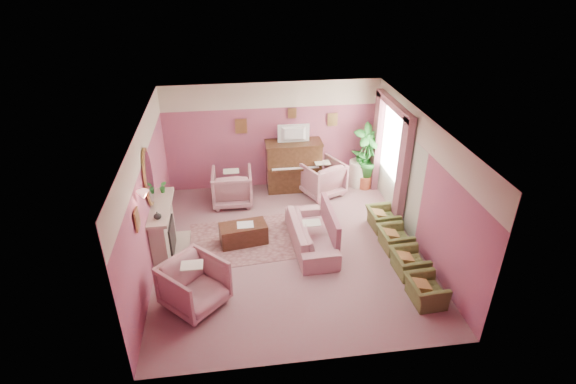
{
  "coord_description": "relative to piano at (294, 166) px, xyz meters",
  "views": [
    {
      "loc": [
        -1.08,
        -7.79,
        5.71
      ],
      "look_at": [
        0.04,
        0.4,
        1.16
      ],
      "focal_mm": 28.0,
      "sensor_mm": 36.0,
      "label": 1
    }
  ],
  "objects": [
    {
      "name": "picture_rail_band",
      "position": [
        -0.5,
        0.31,
        1.82
      ],
      "size": [
        5.5,
        0.01,
        0.65
      ],
      "primitive_type": "cube",
      "color": "beige",
      "rests_on": "wall_back"
    },
    {
      "name": "print_left_wall",
      "position": [
        -3.21,
        -3.88,
        1.07
      ],
      "size": [
        0.03,
        0.28,
        0.36
      ],
      "primitive_type": "cube",
      "color": "#AD8C4B",
      "rests_on": "wall_left"
    },
    {
      "name": "print_back_right",
      "position": [
        1.05,
        0.28,
        1.13
      ],
      "size": [
        0.26,
        0.03,
        0.34
      ],
      "primitive_type": "cube",
      "color": "#AD8C4B",
      "rests_on": "wall_back"
    },
    {
      "name": "floral_armchair_right",
      "position": [
        0.68,
        -0.39,
        -0.15
      ],
      "size": [
        0.96,
        0.96,
        1.0
      ],
      "primitive_type": "imported",
      "color": "#B58187",
      "rests_on": "floor"
    },
    {
      "name": "hearth",
      "position": [
        -2.89,
        -2.48,
        -0.64
      ],
      "size": [
        0.55,
        1.5,
        0.02
      ],
      "primitive_type": "cube",
      "color": "#B7A491",
      "rests_on": "floor"
    },
    {
      "name": "floral_armchair_front",
      "position": [
        -2.38,
        -4.15,
        -0.15
      ],
      "size": [
        0.96,
        0.96,
        1.0
      ],
      "primitive_type": "imported",
      "color": "#B58187",
      "rests_on": "floor"
    },
    {
      "name": "piano_keys",
      "position": [
        0.0,
        -0.35,
        0.11
      ],
      "size": [
        1.2,
        0.08,
        0.02
      ],
      "primitive_type": "cube",
      "color": "white",
      "rests_on": "piano"
    },
    {
      "name": "mantel_plant",
      "position": [
        -3.05,
        -1.93,
        0.64
      ],
      "size": [
        0.16,
        0.16,
        0.28
      ],
      "primitive_type": "imported",
      "color": "#27802B",
      "rests_on": "mantel_shelf"
    },
    {
      "name": "piano_keyshelf",
      "position": [
        -0.0,
        -0.35,
        0.07
      ],
      "size": [
        1.3,
        0.12,
        0.06
      ],
      "primitive_type": "cube",
      "color": "#422917",
      "rests_on": "piano"
    },
    {
      "name": "fireplace_inset",
      "position": [
        -2.99,
        -2.48,
        -0.25
      ],
      "size": [
        0.18,
        0.72,
        0.68
      ],
      "primitive_type": "cube",
      "color": "black",
      "rests_on": "floor"
    },
    {
      "name": "floral_armchair_left",
      "position": [
        -1.62,
        -0.56,
        -0.15
      ],
      "size": [
        0.96,
        0.96,
        1.0
      ],
      "primitive_type": "imported",
      "color": "#B58187",
      "rests_on": "floor"
    },
    {
      "name": "wall_back",
      "position": [
        -0.5,
        0.32,
        0.75
      ],
      "size": [
        5.5,
        0.02,
        2.8
      ],
      "primitive_type": "cube",
      "color": "#7F436D",
      "rests_on": "floor"
    },
    {
      "name": "sofa",
      "position": [
        -0.0,
        -2.63,
        -0.24
      ],
      "size": [
        0.67,
        2.02,
        0.82
      ],
      "primitive_type": "imported",
      "color": "#B58187",
      "rests_on": "floor"
    },
    {
      "name": "curtain_right",
      "position": [
        2.12,
        -0.21,
        0.65
      ],
      "size": [
        0.16,
        0.34,
        2.6
      ],
      "primitive_type": "cube",
      "color": "#8B4E5E",
      "rests_on": "floor"
    },
    {
      "name": "piano_top",
      "position": [
        0.0,
        0.0,
        0.66
      ],
      "size": [
        1.45,
        0.65,
        0.04
      ],
      "primitive_type": "cube",
      "color": "#422917",
      "rests_on": "piano"
    },
    {
      "name": "olive_chair_c",
      "position": [
        1.73,
        -2.98,
        -0.34
      ],
      "size": [
        0.5,
        0.72,
        0.62
      ],
      "primitive_type": "imported",
      "color": "#555E2E",
      "rests_on": "floor"
    },
    {
      "name": "table_paper",
      "position": [
        -1.39,
        -2.33,
        -0.2
      ],
      "size": [
        0.35,
        0.28,
        0.01
      ],
      "primitive_type": "cube",
      "color": "silver",
      "rests_on": "coffee_table"
    },
    {
      "name": "fire_ember",
      "position": [
        -2.95,
        -2.48,
        -0.43
      ],
      "size": [
        0.06,
        0.54,
        0.1
      ],
      "primitive_type": "cube",
      "color": "#E05226",
      "rests_on": "floor"
    },
    {
      "name": "mantel_shelf",
      "position": [
        -3.06,
        -2.48,
        0.47
      ],
      "size": [
        0.4,
        1.55,
        0.07
      ],
      "primitive_type": "cube",
      "color": "#B7A491",
      "rests_on": "fireplace_surround"
    },
    {
      "name": "area_rug",
      "position": [
        -1.33,
        -2.25,
        -0.64
      ],
      "size": [
        2.65,
        2.01,
        0.01
      ],
      "primitive_type": "cube",
      "rotation": [
        0.0,
        0.0,
        0.09
      ],
      "color": "#835556",
      "rests_on": "floor"
    },
    {
      "name": "wall_front",
      "position": [
        -0.5,
        -5.68,
        0.75
      ],
      "size": [
        5.5,
        0.02,
        2.8
      ],
      "primitive_type": "cube",
      "color": "#7F436D",
      "rests_on": "floor"
    },
    {
      "name": "television",
      "position": [
        0.0,
        -0.05,
        0.95
      ],
      "size": [
        0.8,
        0.12,
        0.48
      ],
      "primitive_type": "imported",
      "color": "black",
      "rests_on": "piano"
    },
    {
      "name": "stripe_panel",
      "position": [
        2.23,
        -1.38,
        0.42
      ],
      "size": [
        0.01,
        3.0,
        2.15
      ],
      "primitive_type": "cube",
      "color": "beige",
      "rests_on": "wall_right"
    },
    {
      "name": "mirror_glass",
      "position": [
        -3.17,
        -2.48,
        1.15
      ],
      "size": [
        0.01,
        0.6,
        1.06
      ],
      "primitive_type": "ellipsoid",
      "color": "silver",
      "rests_on": "wall_left"
    },
    {
      "name": "olive_chair_d",
      "position": [
        1.73,
        -2.16,
        -0.34
      ],
      "size": [
        0.5,
        0.72,
        0.62
      ],
      "primitive_type": "imported",
      "color": "#555E2E",
      "rests_on": "floor"
    },
    {
      "name": "curtain_left",
      "position": [
        2.12,
        -2.05,
        0.65
      ],
      "size": [
        0.16,
        0.34,
        2.6
      ],
      "primitive_type": "cube",
      "color": "#8B4E5E",
      "rests_on": "floor"
    },
    {
      "name": "mantel_vase",
      "position": [
        -3.05,
        -2.98,
        0.58
      ],
      "size": [
        0.16,
        0.16,
        0.16
      ],
      "primitive_type": "imported",
      "color": "beige",
      "rests_on": "mantel_shelf"
    },
    {
      "name": "floor",
      "position": [
        -0.5,
        -2.68,
        -0.65
      ],
      "size": [
        5.5,
        6.0,
        0.01
      ],
      "primitive_type": "cube",
      "color": "#896066",
      "rests_on": "ground"
    },
    {
      "name": "palm_pot",
      "position": [
        1.89,
        -0.22,
        -0.48
      ],
      "size": [
        0.34,
        0.34,
        0.34
      ],
      "primitive_type": "cylinder",
      "color": "#A6492D",
      "rests_on": "floor"
    },
    {
      "name": "piano",
      "position": [
        0.0,
        0.0,
        0.0
      ],
      "size": [
        1.4,
        0.6,
        1.3
      ],
      "primitive_type": "cube",
      "color": "#422917",
      "rests_on": "floor"
    },
    {
      "name": "side_table",
      "position": [
        1.76,
        -0.04,
        -0.3
      ],
      "size": [
        0.52,
        0.52,
        0.7
      ],
      "primitive_type": "cylinder",
      "color": "silver",
      "rests_on": "floor"
    },
    {
      "name": "pelmet",
      "position": [
        2.12,
        -1.13,
        1.91
      ],
      "size": [
        0.16,
        2.2,
        0.16
      ],
      "primitive_type": "cube",
      "color": "#8B4E5E",
      "rests_on": "wall_right"
    },
    {
      "name": "olive_chair_a",
      "position": [
        1.73,
        -4.62,
        -0.34
      ],
      "size": [
        0.5,
        0.72,
        0.62
      ],
      "primitive_type": "imported",
      "color": "#555E2E",
      "rests_on": "floor"
    },
    {
      "name": "mirror_frame",
      "position": [
        -3.2,
        -2.48,
        1.15
      ],
      "size": [
        0.04,
        0.72,
        1.2
      ],
      "primitive_type": "ellipsoid",
      "color": "#AD8C4B",
      "rests_on": "wall_left"
    },
    {
      "name": "palm_plant",
      "position": [
        1.89,
        -0.22,
        0.41
      ],
      "size": [
        0.76,
        0.76,
        1.44
      ],
      "primitive_type": "imported",
      "color": "#27802B",
      "rests_on": "palm_pot"
    },
    {
      "name": "coffee_table",
      "position": [
        -1.44,
        -2.33,
        -0.43
      ],
      "size": [
        1.06,
        0.64,
        0.45
      ],
      "primitive_type": "cube",
      "rotation": [
        0.0,
        0.0,
        0.15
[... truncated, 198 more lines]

